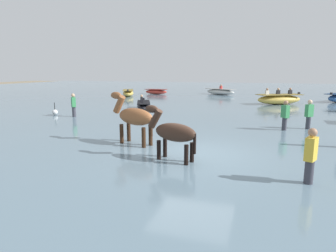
{
  "coord_description": "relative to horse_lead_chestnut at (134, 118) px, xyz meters",
  "views": [
    {
      "loc": [
        1.9,
        -8.65,
        2.89
      ],
      "look_at": [
        -1.38,
        1.65,
        0.83
      ],
      "focal_mm": 31.26,
      "sensor_mm": 36.0,
      "label": 1
    }
  ],
  "objects": [
    {
      "name": "person_spectator_far",
      "position": [
        -5.78,
        4.67,
        -0.39
      ],
      "size": [
        0.37,
        0.37,
        1.63
      ],
      "color": "#383842",
      "rests_on": "ground"
    },
    {
      "name": "water_surface",
      "position": [
        2.29,
        9.42,
        -1.1
      ],
      "size": [
        90.0,
        90.0,
        0.33
      ],
      "primitive_type": "cube",
      "color": "slate",
      "rests_on": "ground"
    },
    {
      "name": "horse_lead_chestnut",
      "position": [
        0.0,
        0.0,
        0.0
      ],
      "size": [
        1.95,
        0.98,
        2.13
      ],
      "color": "brown",
      "rests_on": "ground"
    },
    {
      "name": "boat_near_starboard",
      "position": [
        -3.22,
        8.69,
        -0.67
      ],
      "size": [
        1.87,
        2.93,
        0.99
      ],
      "color": "black",
      "rests_on": "water_surface"
    },
    {
      "name": "person_wading_mid",
      "position": [
        5.34,
        -2.18,
        -0.39
      ],
      "size": [
        0.32,
        0.37,
        1.63
      ],
      "color": "#383842",
      "rests_on": "ground"
    },
    {
      "name": "channel_buoy",
      "position": [
        -7.27,
        4.93,
        -0.77
      ],
      "size": [
        0.31,
        0.31,
        0.71
      ],
      "color": "silver",
      "rests_on": "water_surface"
    },
    {
      "name": "person_onlooker_left",
      "position": [
        6.25,
        4.81,
        -0.39
      ],
      "size": [
        0.37,
        0.36,
        1.63
      ],
      "color": "#383842",
      "rests_on": "ground"
    },
    {
      "name": "boat_distant_west",
      "position": [
        -0.02,
        22.5,
        -0.62
      ],
      "size": [
        3.55,
        2.61,
        1.1
      ],
      "color": "silver",
      "rests_on": "water_surface"
    },
    {
      "name": "boat_far_offshore",
      "position": [
        5.52,
        14.68,
        -0.54
      ],
      "size": [
        3.7,
        2.87,
        1.24
      ],
      "color": "gold",
      "rests_on": "water_surface"
    },
    {
      "name": "boat_far_inshore",
      "position": [
        -8.66,
        17.83,
        -0.62
      ],
      "size": [
        2.23,
        3.23,
        0.76
      ],
      "color": "gold",
      "rests_on": "water_surface"
    },
    {
      "name": "person_wading_close",
      "position": [
        5.23,
        4.18,
        -0.39
      ],
      "size": [
        0.35,
        0.38,
        1.63
      ],
      "color": "#383842",
      "rests_on": "ground"
    },
    {
      "name": "horse_trailing_dark_bay",
      "position": [
        1.86,
        -1.43,
        -0.15
      ],
      "size": [
        1.74,
        0.8,
        1.89
      ],
      "color": "#382319",
      "rests_on": "ground"
    },
    {
      "name": "ground_plane",
      "position": [
        2.29,
        -0.58,
        -1.26
      ],
      "size": [
        120.0,
        120.0,
        0.0
      ],
      "primitive_type": "plane",
      "color": "#84755B"
    },
    {
      "name": "boat_distant_east",
      "position": [
        -6.8,
        21.01,
        -0.66
      ],
      "size": [
        2.49,
        0.98,
        0.53
      ],
      "color": "#BC382D",
      "rests_on": "water_surface"
    }
  ]
}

